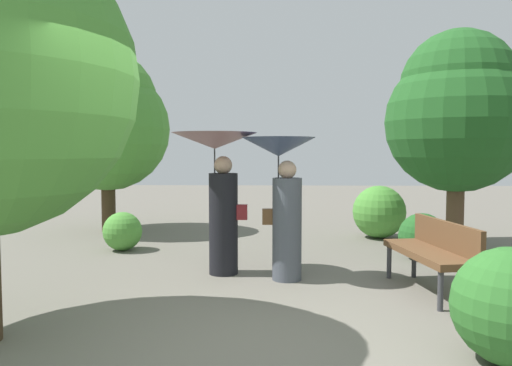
{
  "coord_description": "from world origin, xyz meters",
  "views": [
    {
      "loc": [
        0.22,
        -4.15,
        1.64
      ],
      "look_at": [
        0.0,
        2.91,
        1.19
      ],
      "focal_mm": 34.67,
      "sensor_mm": 36.0,
      "label": 1
    }
  ],
  "objects": [
    {
      "name": "bush_path_left",
      "position": [
        -2.25,
        3.92,
        0.32
      ],
      "size": [
        0.64,
        0.64,
        0.64
      ],
      "primitive_type": "sphere",
      "color": "#4C9338",
      "rests_on": "ground"
    },
    {
      "name": "bush_path_right",
      "position": [
        2.51,
        3.37,
        0.36
      ],
      "size": [
        0.71,
        0.71,
        0.71
      ],
      "primitive_type": "sphere",
      "color": "#235B23",
      "rests_on": "ground"
    },
    {
      "name": "bush_behind_bench",
      "position": [
        2.27,
        5.27,
        0.5
      ],
      "size": [
        1.0,
        1.0,
        1.0
      ],
      "primitive_type": "sphere",
      "color": "#4C9338",
      "rests_on": "ground"
    },
    {
      "name": "park_bench",
      "position": [
        2.11,
        1.61,
        0.51
      ],
      "size": [
        0.72,
        1.56,
        0.83
      ],
      "rotation": [
        0.0,
        0.0,
        -1.41
      ],
      "color": "#38383D",
      "rests_on": "ground"
    },
    {
      "name": "ground_plane",
      "position": [
        0.0,
        0.0,
        0.0
      ],
      "size": [
        40.0,
        40.0,
        0.0
      ],
      "primitive_type": "plane",
      "color": "#6B665B"
    },
    {
      "name": "person_left",
      "position": [
        -0.48,
        2.41,
        1.32
      ],
      "size": [
        1.14,
        1.14,
        1.89
      ],
      "rotation": [
        0.0,
        0.0,
        1.46
      ],
      "color": "black",
      "rests_on": "ground"
    },
    {
      "name": "person_right",
      "position": [
        0.36,
        2.12,
        1.22
      ],
      "size": [
        0.94,
        0.94,
        1.82
      ],
      "rotation": [
        0.0,
        0.0,
        1.46
      ],
      "color": "#474C56",
      "rests_on": "ground"
    },
    {
      "name": "tree_mid_right",
      "position": [
        3.32,
        4.23,
        2.33
      ],
      "size": [
        2.36,
        2.36,
        3.66
      ],
      "color": "brown",
      "rests_on": "ground"
    },
    {
      "name": "bush_far_side",
      "position": [
        2.07,
        -0.37,
        0.46
      ],
      "size": [
        0.91,
        0.91,
        0.91
      ],
      "primitive_type": "sphere",
      "color": "#2D6B28",
      "rests_on": "ground"
    },
    {
      "name": "tree_mid_left",
      "position": [
        -3.13,
        5.86,
        2.3
      ],
      "size": [
        2.53,
        2.53,
        3.69
      ],
      "color": "#42301E",
      "rests_on": "ground"
    }
  ]
}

